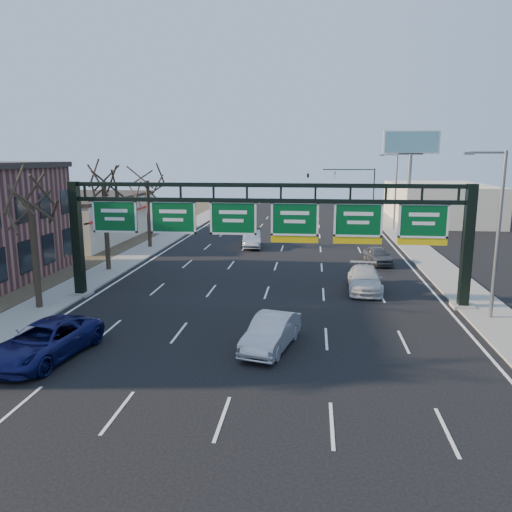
# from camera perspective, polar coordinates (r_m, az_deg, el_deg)

# --- Properties ---
(ground) EXTENTS (160.00, 160.00, 0.00)m
(ground) POSITION_cam_1_polar(r_m,az_deg,el_deg) (23.11, -1.14, -10.79)
(ground) COLOR black
(ground) RESTS_ON ground
(sidewalk_left) EXTENTS (3.00, 120.00, 0.12)m
(sidewalk_left) POSITION_cam_1_polar(r_m,az_deg,el_deg) (44.94, -14.01, -0.11)
(sidewalk_left) COLOR gray
(sidewalk_left) RESTS_ON ground
(sidewalk_right) EXTENTS (3.00, 120.00, 0.12)m
(sidewalk_right) POSITION_cam_1_polar(r_m,az_deg,el_deg) (43.26, 19.66, -0.88)
(sidewalk_right) COLOR gray
(sidewalk_right) RESTS_ON ground
(dirt_strip_left) EXTENTS (21.00, 120.00, 0.06)m
(dirt_strip_left) POSITION_cam_1_polar(r_m,az_deg,el_deg) (50.52, -27.08, 0.18)
(dirt_strip_left) COLOR #473D2B
(dirt_strip_left) RESTS_ON ground
(lane_markings) EXTENTS (21.60, 120.00, 0.01)m
(lane_markings) POSITION_cam_1_polar(r_m,az_deg,el_deg) (42.22, 2.49, -0.58)
(lane_markings) COLOR white
(lane_markings) RESTS_ON ground
(sign_gantry) EXTENTS (24.60, 1.20, 7.20)m
(sign_gantry) POSITION_cam_1_polar(r_m,az_deg,el_deg) (29.63, 1.20, 3.42)
(sign_gantry) COLOR black
(sign_gantry) RESTS_ON ground
(cream_strip) EXTENTS (10.90, 18.40, 4.70)m
(cream_strip) POSITION_cam_1_polar(r_m,az_deg,el_deg) (56.18, -19.25, 4.20)
(cream_strip) COLOR beige
(cream_strip) RESTS_ON ground
(building_right_distant) EXTENTS (12.00, 20.00, 5.00)m
(building_right_distant) POSITION_cam_1_polar(r_m,az_deg,el_deg) (73.50, 20.10, 5.78)
(building_right_distant) COLOR beige
(building_right_distant) RESTS_ON ground
(tree_gantry) EXTENTS (3.60, 3.60, 8.48)m
(tree_gantry) POSITION_cam_1_polar(r_m,az_deg,el_deg) (30.60, -24.52, 7.34)
(tree_gantry) COLOR #2E261A
(tree_gantry) RESTS_ON sidewalk_left
(tree_mid) EXTENTS (3.60, 3.60, 9.24)m
(tree_mid) POSITION_cam_1_polar(r_m,az_deg,el_deg) (39.48, -17.11, 9.60)
(tree_mid) COLOR #2E261A
(tree_mid) RESTS_ON sidewalk_left
(tree_far) EXTENTS (3.60, 3.60, 8.86)m
(tree_far) POSITION_cam_1_polar(r_m,az_deg,el_deg) (48.83, -12.37, 9.63)
(tree_far) COLOR #2E261A
(tree_far) RESTS_ON sidewalk_left
(streetlight_near) EXTENTS (2.15, 0.22, 9.00)m
(streetlight_near) POSITION_cam_1_polar(r_m,az_deg,el_deg) (29.08, 25.76, 3.04)
(streetlight_near) COLOR slate
(streetlight_near) RESTS_ON sidewalk_right
(streetlight_far) EXTENTS (2.15, 0.22, 9.00)m
(streetlight_far) POSITION_cam_1_polar(r_m,az_deg,el_deg) (62.07, 15.57, 7.56)
(streetlight_far) COLOR slate
(streetlight_far) RESTS_ON sidewalk_right
(billboard_right) EXTENTS (7.00, 0.50, 12.00)m
(billboard_right) POSITION_cam_1_polar(r_m,az_deg,el_deg) (67.30, 17.26, 11.12)
(billboard_right) COLOR slate
(billboard_right) RESTS_ON ground
(traffic_signal_mast) EXTENTS (10.16, 0.54, 7.00)m
(traffic_signal_mast) POSITION_cam_1_polar(r_m,az_deg,el_deg) (76.34, 8.76, 8.77)
(traffic_signal_mast) COLOR black
(traffic_signal_mast) RESTS_ON ground
(car_blue_suv) EXTENTS (3.52, 6.09, 1.60)m
(car_blue_suv) POSITION_cam_1_polar(r_m,az_deg,el_deg) (23.88, -22.95, -8.94)
(car_blue_suv) COLOR #12144F
(car_blue_suv) RESTS_ON ground
(car_silver_sedan) EXTENTS (2.66, 4.89, 1.53)m
(car_silver_sedan) POSITION_cam_1_polar(r_m,az_deg,el_deg) (23.15, 1.74, -8.73)
(car_silver_sedan) COLOR #ADADB2
(car_silver_sedan) RESTS_ON ground
(car_white_wagon) EXTENTS (2.35, 5.33, 1.52)m
(car_white_wagon) POSITION_cam_1_polar(r_m,az_deg,el_deg) (33.63, 12.31, -2.61)
(car_white_wagon) COLOR silver
(car_white_wagon) RESTS_ON ground
(car_grey_far) EXTENTS (2.38, 4.34, 1.40)m
(car_grey_far) POSITION_cam_1_polar(r_m,az_deg,el_deg) (42.14, 13.77, 0.04)
(car_grey_far) COLOR #46484C
(car_grey_far) RESTS_ON ground
(car_silver_distant) EXTENTS (2.24, 4.95, 1.58)m
(car_silver_distant) POSITION_cam_1_polar(r_m,az_deg,el_deg) (48.59, -0.49, 1.94)
(car_silver_distant) COLOR #ADADB2
(car_silver_distant) RESTS_ON ground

